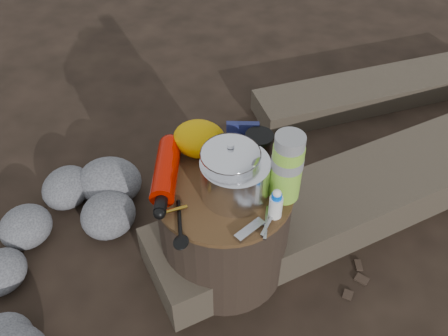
% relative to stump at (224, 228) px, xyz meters
% --- Properties ---
extents(ground, '(60.00, 60.00, 0.00)m').
position_rel_stump_xyz_m(ground, '(0.00, 0.00, -0.20)').
color(ground, black).
rests_on(ground, ground).
extents(stump, '(0.43, 0.43, 0.39)m').
position_rel_stump_xyz_m(stump, '(0.00, 0.00, 0.00)').
color(stump, black).
rests_on(stump, ground).
extents(rock_ring, '(0.39, 0.85, 0.17)m').
position_rel_stump_xyz_m(rock_ring, '(-0.58, -0.14, -0.11)').
color(rock_ring, '#545358').
rests_on(rock_ring, ground).
extents(log_main, '(1.74, 1.46, 0.16)m').
position_rel_stump_xyz_m(log_main, '(0.57, 0.43, -0.11)').
color(log_main, '#41372C').
rests_on(log_main, ground).
extents(log_small, '(1.29, 0.88, 0.11)m').
position_rel_stump_xyz_m(log_small, '(0.59, 1.14, -0.14)').
color(log_small, '#41372C').
rests_on(log_small, ground).
extents(foil_windscreen, '(0.20, 0.20, 0.12)m').
position_rel_stump_xyz_m(foil_windscreen, '(0.03, -0.01, 0.26)').
color(foil_windscreen, silver).
rests_on(foil_windscreen, stump).
extents(camping_pot, '(0.17, 0.17, 0.17)m').
position_rel_stump_xyz_m(camping_pot, '(0.02, 0.00, 0.28)').
color(camping_pot, silver).
rests_on(camping_pot, stump).
extents(fuel_bottle, '(0.13, 0.31, 0.07)m').
position_rel_stump_xyz_m(fuel_bottle, '(-0.18, 0.00, 0.23)').
color(fuel_bottle, '#B20E00').
rests_on(fuel_bottle, stump).
extents(thermos, '(0.09, 0.09, 0.23)m').
position_rel_stump_xyz_m(thermos, '(0.18, 0.01, 0.31)').
color(thermos, '#88C836').
rests_on(thermos, stump).
extents(travel_mug, '(0.08, 0.08, 0.13)m').
position_rel_stump_xyz_m(travel_mug, '(0.08, 0.12, 0.26)').
color(travel_mug, black).
rests_on(travel_mug, stump).
extents(stuff_sack, '(0.17, 0.14, 0.12)m').
position_rel_stump_xyz_m(stuff_sack, '(-0.11, 0.14, 0.25)').
color(stuff_sack, '#D99D01').
rests_on(stuff_sack, stump).
extents(food_pouch, '(0.10, 0.04, 0.13)m').
position_rel_stump_xyz_m(food_pouch, '(0.03, 0.15, 0.26)').
color(food_pouch, '#181D4E').
rests_on(food_pouch, stump).
extents(multitool, '(0.08, 0.10, 0.01)m').
position_rel_stump_xyz_m(multitool, '(0.10, -0.15, 0.20)').
color(multitool, '#B1B2B7').
rests_on(multitool, stump).
extents(pot_grabber, '(0.04, 0.12, 0.01)m').
position_rel_stump_xyz_m(pot_grabber, '(0.15, -0.11, 0.20)').
color(pot_grabber, '#B1B2B7').
rests_on(pot_grabber, stump).
extents(spork, '(0.09, 0.17, 0.01)m').
position_rel_stump_xyz_m(spork, '(-0.10, -0.15, 0.20)').
color(spork, black).
rests_on(spork, stump).
extents(squeeze_bottle, '(0.04, 0.04, 0.09)m').
position_rel_stump_xyz_m(squeeze_bottle, '(0.17, -0.07, 0.24)').
color(squeeze_bottle, white).
rests_on(squeeze_bottle, stump).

